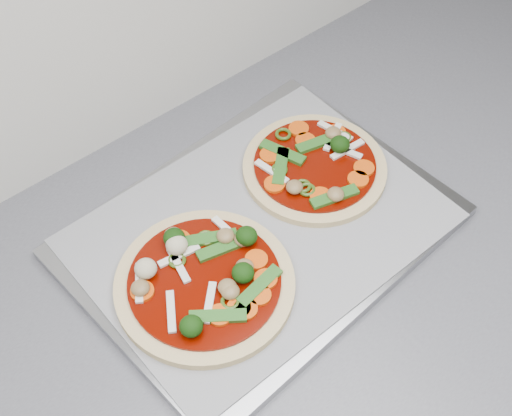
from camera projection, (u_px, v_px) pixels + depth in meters
base_cabinet at (354, 374)px, 1.21m from camera, size 3.60×0.60×0.86m
countertop at (395, 214)px, 0.86m from camera, size 3.60×0.60×0.04m
baking_tray at (260, 232)px, 0.81m from camera, size 0.43×0.33×0.01m
parchment at (260, 228)px, 0.80m from camera, size 0.39×0.29×0.00m
pizza_left at (205, 280)px, 0.75m from camera, size 0.22×0.22×0.03m
pizza_right at (315, 166)px, 0.85m from camera, size 0.19×0.19×0.03m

